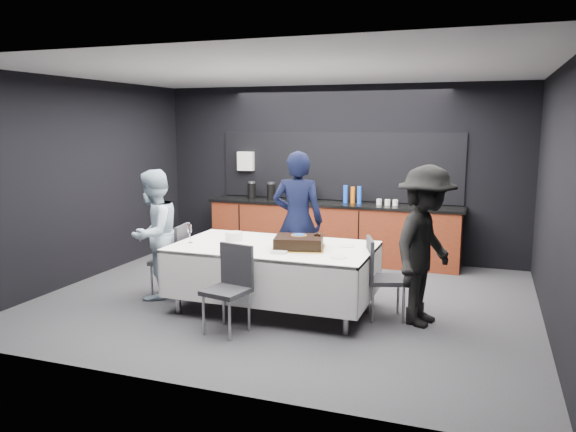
{
  "coord_description": "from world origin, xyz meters",
  "views": [
    {
      "loc": [
        2.33,
        -6.39,
        2.19
      ],
      "look_at": [
        0.0,
        0.1,
        1.05
      ],
      "focal_mm": 35.0,
      "sensor_mm": 36.0,
      "label": 1
    }
  ],
  "objects_px": {
    "champagne_flute": "(190,230)",
    "person_center": "(298,221)",
    "chair_near": "(231,282)",
    "party_table": "(274,257)",
    "chair_right": "(379,272)",
    "cake_assembly": "(299,243)",
    "person_left": "(154,234)",
    "person_right": "(425,246)",
    "chair_left": "(175,255)",
    "plate_stack": "(234,236)"
  },
  "relations": [
    {
      "from": "champagne_flute",
      "to": "person_center",
      "type": "bearing_deg",
      "value": 48.27
    },
    {
      "from": "chair_near",
      "to": "champagne_flute",
      "type": "bearing_deg",
      "value": 144.21
    },
    {
      "from": "party_table",
      "to": "chair_right",
      "type": "xyz_separation_m",
      "value": [
        1.23,
        0.12,
        -0.11
      ]
    },
    {
      "from": "cake_assembly",
      "to": "chair_near",
      "type": "xyz_separation_m",
      "value": [
        -0.52,
        -0.72,
        -0.32
      ]
    },
    {
      "from": "person_left",
      "to": "person_right",
      "type": "relative_size",
      "value": 0.93
    },
    {
      "from": "chair_left",
      "to": "person_right",
      "type": "bearing_deg",
      "value": 0.4
    },
    {
      "from": "chair_left",
      "to": "chair_right",
      "type": "xyz_separation_m",
      "value": [
        2.61,
        0.03,
        0.0
      ]
    },
    {
      "from": "chair_near",
      "to": "person_left",
      "type": "distance_m",
      "value": 1.62
    },
    {
      "from": "person_right",
      "to": "person_center",
      "type": "bearing_deg",
      "value": 81.11
    },
    {
      "from": "chair_right",
      "to": "person_left",
      "type": "xyz_separation_m",
      "value": [
        -2.83,
        -0.17,
        0.28
      ]
    },
    {
      "from": "chair_right",
      "to": "chair_left",
      "type": "bearing_deg",
      "value": -179.33
    },
    {
      "from": "party_table",
      "to": "chair_near",
      "type": "xyz_separation_m",
      "value": [
        -0.18,
        -0.79,
        -0.11
      ]
    },
    {
      "from": "champagne_flute",
      "to": "chair_left",
      "type": "height_order",
      "value": "champagne_flute"
    },
    {
      "from": "plate_stack",
      "to": "person_right",
      "type": "distance_m",
      "value": 2.29
    },
    {
      "from": "person_center",
      "to": "person_right",
      "type": "distance_m",
      "value": 1.9
    },
    {
      "from": "champagne_flute",
      "to": "chair_right",
      "type": "bearing_deg",
      "value": 8.28
    },
    {
      "from": "chair_left",
      "to": "champagne_flute",
      "type": "bearing_deg",
      "value": -36.7
    },
    {
      "from": "plate_stack",
      "to": "person_right",
      "type": "bearing_deg",
      "value": -0.11
    },
    {
      "from": "champagne_flute",
      "to": "person_left",
      "type": "xyz_separation_m",
      "value": [
        -0.6,
        0.15,
        -0.13
      ]
    },
    {
      "from": "chair_right",
      "to": "person_right",
      "type": "xyz_separation_m",
      "value": [
        0.49,
        -0.01,
        0.34
      ]
    },
    {
      "from": "person_center",
      "to": "cake_assembly",
      "type": "bearing_deg",
      "value": 101.52
    },
    {
      "from": "plate_stack",
      "to": "person_right",
      "type": "height_order",
      "value": "person_right"
    },
    {
      "from": "person_left",
      "to": "party_table",
      "type": "bearing_deg",
      "value": 91.81
    },
    {
      "from": "cake_assembly",
      "to": "plate_stack",
      "type": "height_order",
      "value": "cake_assembly"
    },
    {
      "from": "party_table",
      "to": "person_left",
      "type": "xyz_separation_m",
      "value": [
        -1.6,
        -0.05,
        0.17
      ]
    },
    {
      "from": "person_center",
      "to": "party_table",
      "type": "bearing_deg",
      "value": 82.41
    },
    {
      "from": "champagne_flute",
      "to": "chair_near",
      "type": "height_order",
      "value": "champagne_flute"
    },
    {
      "from": "plate_stack",
      "to": "champagne_flute",
      "type": "distance_m",
      "value": 0.55
    },
    {
      "from": "chair_right",
      "to": "person_center",
      "type": "bearing_deg",
      "value": 147.75
    },
    {
      "from": "cake_assembly",
      "to": "person_left",
      "type": "height_order",
      "value": "person_left"
    },
    {
      "from": "chair_left",
      "to": "person_center",
      "type": "relative_size",
      "value": 0.5
    },
    {
      "from": "cake_assembly",
      "to": "chair_right",
      "type": "bearing_deg",
      "value": 11.71
    },
    {
      "from": "chair_right",
      "to": "person_left",
      "type": "height_order",
      "value": "person_left"
    },
    {
      "from": "plate_stack",
      "to": "chair_right",
      "type": "height_order",
      "value": "chair_right"
    },
    {
      "from": "party_table",
      "to": "person_center",
      "type": "relative_size",
      "value": 1.26
    },
    {
      "from": "party_table",
      "to": "chair_left",
      "type": "height_order",
      "value": "chair_left"
    },
    {
      "from": "plate_stack",
      "to": "chair_near",
      "type": "distance_m",
      "value": 1.02
    },
    {
      "from": "cake_assembly",
      "to": "champagne_flute",
      "type": "relative_size",
      "value": 3.0
    },
    {
      "from": "chair_left",
      "to": "chair_right",
      "type": "distance_m",
      "value": 2.61
    },
    {
      "from": "party_table",
      "to": "person_center",
      "type": "xyz_separation_m",
      "value": [
        -0.01,
        0.9,
        0.28
      ]
    },
    {
      "from": "chair_near",
      "to": "person_left",
      "type": "xyz_separation_m",
      "value": [
        -1.41,
        0.74,
        0.28
      ]
    },
    {
      "from": "plate_stack",
      "to": "chair_near",
      "type": "height_order",
      "value": "chair_near"
    },
    {
      "from": "cake_assembly",
      "to": "plate_stack",
      "type": "xyz_separation_m",
      "value": [
        -0.9,
        0.18,
        -0.02
      ]
    },
    {
      "from": "person_left",
      "to": "person_right",
      "type": "bearing_deg",
      "value": 92.7
    },
    {
      "from": "person_right",
      "to": "chair_left",
      "type": "bearing_deg",
      "value": 106.05
    },
    {
      "from": "chair_near",
      "to": "chair_right",
      "type": "bearing_deg",
      "value": 32.66
    },
    {
      "from": "cake_assembly",
      "to": "person_center",
      "type": "distance_m",
      "value": 1.03
    },
    {
      "from": "plate_stack",
      "to": "person_left",
      "type": "distance_m",
      "value": 1.05
    },
    {
      "from": "chair_right",
      "to": "chair_near",
      "type": "relative_size",
      "value": 1.0
    },
    {
      "from": "cake_assembly",
      "to": "person_left",
      "type": "distance_m",
      "value": 1.93
    }
  ]
}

